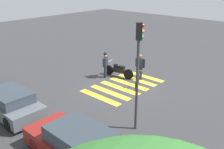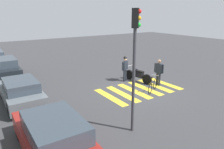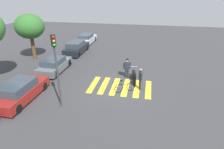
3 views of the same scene
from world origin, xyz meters
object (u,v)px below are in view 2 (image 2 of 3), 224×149
Objects in this scene: officer_by_motorcycle at (125,67)px; officer_on_foot at (159,71)px; police_motorcycle at (138,75)px; leaning_bicycle at (153,86)px; car_maroon_wagon at (54,137)px; traffic_light_pole at (135,54)px; car_grey_coupe at (21,92)px; car_black_suv at (4,68)px.

officer_on_foot is at bearing -147.14° from officer_by_motorcycle.
police_motorcycle is 2.10m from leaning_bicycle.
traffic_light_pole reaches higher than car_maroon_wagon.
car_maroon_wagon reaches higher than car_grey_coupe.
officer_by_motorcycle is 6.98m from traffic_light_pole.
leaning_bicycle is 0.84× the size of officer_by_motorcycle.
car_black_suv is 11.98m from traffic_light_pole.
car_maroon_wagon is 4.10m from traffic_light_pole.
car_maroon_wagon is 0.96× the size of traffic_light_pole.
car_black_suv is at bearing 50.12° from police_motorcycle.
police_motorcycle is 1.61m from officer_on_foot.
police_motorcycle is at bearing -42.39° from traffic_light_pole.
car_grey_coupe is (2.67, 7.11, 0.27)m from leaning_bicycle.
officer_on_foot is 8.84m from car_maroon_wagon.
officer_on_foot reaches higher than car_black_suv.
leaning_bicycle is 11.03m from car_black_suv.
car_black_suv is at bearing -0.03° from car_maroon_wagon.
traffic_light_pole is at bearing -164.14° from car_black_suv.
traffic_light_pole reaches higher than officer_by_motorcycle.
leaning_bicycle is at bearing 119.55° from officer_on_foot.
car_black_suv is (10.98, -0.01, 0.03)m from car_maroon_wagon.
leaning_bicycle is 7.60m from car_grey_coupe.
police_motorcycle is at bearing -14.74° from leaning_bicycle.
traffic_light_pole is (-0.28, -3.20, 2.55)m from car_maroon_wagon.
police_motorcycle is 1.28× the size of officer_on_foot.
officer_by_motorcycle reaches higher than officer_on_foot.
police_motorcycle is 1.50× the size of leaning_bicycle.
car_maroon_wagon reaches higher than leaning_bicycle.
officer_on_foot is (0.64, -1.12, 0.64)m from leaning_bicycle.
traffic_light_pole reaches higher than leaning_bicycle.
traffic_light_pole is at bearing 145.54° from officer_by_motorcycle.
officer_by_motorcycle is at bearing -34.46° from traffic_light_pole.
police_motorcycle is 0.49× the size of car_maroon_wagon.
traffic_light_pole reaches higher than car_grey_coupe.
officer_by_motorcycle is 9.06m from car_black_suv.
police_motorcycle is 0.54× the size of car_grey_coupe.
car_black_suv is at bearing 0.06° from car_grey_coupe.
officer_on_foot is 6.50m from traffic_light_pole.
traffic_light_pole is (-2.84, 3.91, 2.84)m from leaning_bicycle.
leaning_bicycle is 0.33× the size of car_maroon_wagon.
leaning_bicycle is at bearing -176.43° from officer_by_motorcycle.
car_maroon_wagon is 5.23m from car_grey_coupe.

